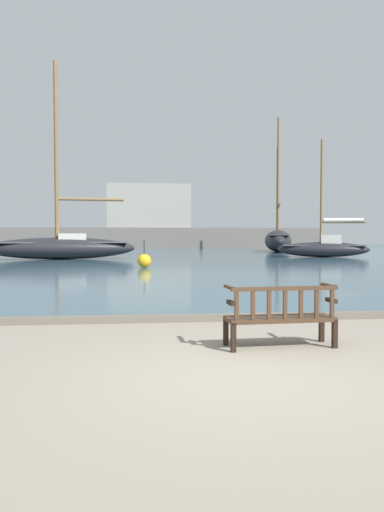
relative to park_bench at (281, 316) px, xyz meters
name	(u,v)px	position (x,y,z in m)	size (l,w,h in m)	color
ground_plane	(243,377)	(-0.87, -1.48, -0.47)	(160.00, 160.00, 0.00)	gray
harbor_water	(153,252)	(-0.87, 42.52, -0.43)	(100.00, 80.00, 0.08)	#385666
quay_edge_kerb	(202,318)	(-0.87, 2.37, -0.41)	(40.00, 0.30, 0.12)	#675F54
park_bench	(281,316)	(0.00, 0.00, 0.00)	(1.63, 0.63, 0.92)	black
sailboat_far_port	(61,246)	(-7.26, 26.35, 0.50)	(11.41, 3.81, 12.85)	black
sailboat_nearest_port	(278,239)	(11.14, 39.93, 0.81)	(5.06, 10.78, 12.88)	black
sailboat_centre_channel	(324,247)	(11.17, 27.79, 0.32)	(6.81, 3.27, 8.47)	black
channel_buoy	(144,261)	(-1.88, 17.28, -0.05)	(0.66, 0.66, 1.36)	gold
far_breakwater	(150,229)	(-0.93, 52.02, 1.90)	(41.12, 2.40, 7.70)	#66605B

